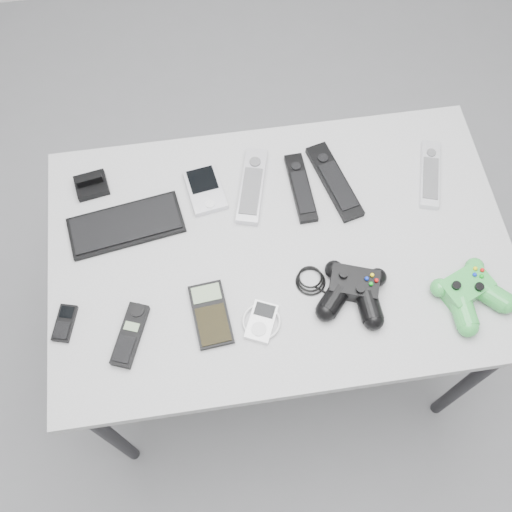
{
  "coord_description": "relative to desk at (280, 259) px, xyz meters",
  "views": [
    {
      "loc": [
        -0.2,
        -0.68,
        1.99
      ],
      "look_at": [
        -0.12,
        -0.09,
        0.75
      ],
      "focal_mm": 42.0,
      "sensor_mm": 36.0,
      "label": 1
    }
  ],
  "objects": [
    {
      "name": "remote_silver_a",
      "position": [
        -0.04,
        0.17,
        0.08
      ],
      "size": [
        0.11,
        0.22,
        0.02
      ],
      "primitive_type": "cube",
      "rotation": [
        0.0,
        0.0,
        -0.27
      ],
      "color": "silver",
      "rests_on": "desk"
    },
    {
      "name": "desk",
      "position": [
        0.0,
        0.0,
        0.0
      ],
      "size": [
        1.09,
        0.7,
        0.73
      ],
      "color": "gray",
      "rests_on": "floor"
    },
    {
      "name": "mp3_player",
      "position": [
        -0.07,
        -0.18,
        0.07
      ],
      "size": [
        0.12,
        0.12,
        0.02
      ],
      "primitive_type": "cube",
      "rotation": [
        0.0,
        0.0,
        -0.43
      ],
      "color": "white",
      "rests_on": "desk"
    },
    {
      "name": "controller_black",
      "position": [
        0.14,
        -0.14,
        0.09
      ],
      "size": [
        0.3,
        0.24,
        0.05
      ],
      "primitive_type": null,
      "rotation": [
        0.0,
        0.0,
        -0.34
      ],
      "color": "black",
      "rests_on": "desk"
    },
    {
      "name": "controller_green",
      "position": [
        0.4,
        -0.19,
        0.09
      ],
      "size": [
        0.2,
        0.21,
        0.05
      ],
      "primitive_type": null,
      "rotation": [
        0.0,
        0.0,
        0.39
      ],
      "color": "#217B26",
      "rests_on": "desk"
    },
    {
      "name": "remote_black_b",
      "position": [
        0.16,
        0.16,
        0.07
      ],
      "size": [
        0.11,
        0.23,
        0.02
      ],
      "primitive_type": "cube",
      "rotation": [
        0.0,
        0.0,
        0.24
      ],
      "color": "black",
      "rests_on": "desk"
    },
    {
      "name": "cordless_handset",
      "position": [
        -0.36,
        -0.17,
        0.07
      ],
      "size": [
        0.09,
        0.15,
        0.02
      ],
      "primitive_type": "cube",
      "rotation": [
        0.0,
        0.0,
        -0.37
      ],
      "color": "black",
      "rests_on": "desk"
    },
    {
      "name": "remote_black_a",
      "position": [
        0.08,
        0.15,
        0.07
      ],
      "size": [
        0.05,
        0.2,
        0.02
      ],
      "primitive_type": "cube",
      "rotation": [
        0.0,
        0.0,
        0.04
      ],
      "color": "black",
      "rests_on": "desk"
    },
    {
      "name": "floor",
      "position": [
        0.05,
        0.06,
        -0.67
      ],
      "size": [
        3.5,
        3.5,
        0.0
      ],
      "primitive_type": "plane",
      "color": "gray",
      "rests_on": "ground"
    },
    {
      "name": "pda",
      "position": [
        -0.16,
        0.18,
        0.07
      ],
      "size": [
        0.1,
        0.14,
        0.02
      ],
      "primitive_type": "cube",
      "rotation": [
        0.0,
        0.0,
        0.15
      ],
      "color": "silver",
      "rests_on": "desk"
    },
    {
      "name": "dock_bracket",
      "position": [
        -0.43,
        0.23,
        0.08
      ],
      "size": [
        0.09,
        0.08,
        0.04
      ],
      "primitive_type": "cube",
      "rotation": [
        0.0,
        0.0,
        0.17
      ],
      "color": "black",
      "rests_on": "desk"
    },
    {
      "name": "remote_silver_b",
      "position": [
        0.4,
        0.14,
        0.07
      ],
      "size": [
        0.1,
        0.2,
        0.02
      ],
      "primitive_type": "cube",
      "rotation": [
        0.0,
        0.0,
        -0.29
      ],
      "color": "silver",
      "rests_on": "desk"
    },
    {
      "name": "calculator",
      "position": [
        -0.18,
        -0.15,
        0.07
      ],
      "size": [
        0.09,
        0.16,
        0.02
      ],
      "primitive_type": "cube",
      "rotation": [
        0.0,
        0.0,
        0.09
      ],
      "color": "black",
      "rests_on": "desk"
    },
    {
      "name": "mobile_phone",
      "position": [
        -0.5,
        -0.12,
        0.07
      ],
      "size": [
        0.06,
        0.09,
        0.01
      ],
      "primitive_type": "cube",
      "rotation": [
        0.0,
        0.0,
        -0.27
      ],
      "color": "black",
      "rests_on": "desk"
    },
    {
      "name": "pda_keyboard",
      "position": [
        -0.36,
        0.11,
        0.07
      ],
      "size": [
        0.28,
        0.15,
        0.02
      ],
      "primitive_type": "cube",
      "rotation": [
        0.0,
        0.0,
        0.15
      ],
      "color": "black",
      "rests_on": "desk"
    }
  ]
}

